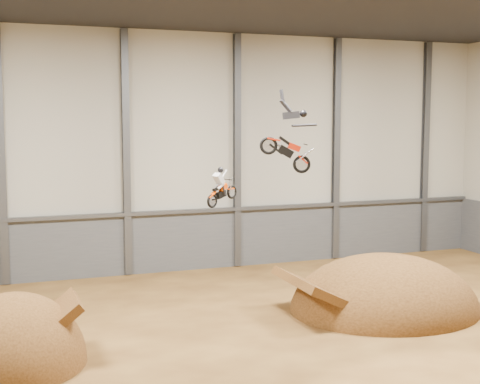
% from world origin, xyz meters
% --- Properties ---
extents(floor, '(40.00, 40.00, 0.00)m').
position_xyz_m(floor, '(0.00, 0.00, 0.00)').
color(floor, '#543516').
rests_on(floor, ground).
extents(back_wall, '(40.00, 0.10, 14.00)m').
position_xyz_m(back_wall, '(0.00, 15.00, 7.00)').
color(back_wall, '#B4B09F').
rests_on(back_wall, ground).
extents(lower_band_back, '(39.80, 0.18, 3.50)m').
position_xyz_m(lower_band_back, '(0.00, 14.90, 1.75)').
color(lower_band_back, '#4E5156').
rests_on(lower_band_back, ground).
extents(steel_rail, '(39.80, 0.35, 0.20)m').
position_xyz_m(steel_rail, '(0.00, 14.75, 3.55)').
color(steel_rail, '#47494F').
rests_on(steel_rail, lower_band_back).
extents(steel_column_1, '(0.40, 0.36, 13.90)m').
position_xyz_m(steel_column_1, '(-10.00, 14.80, 7.00)').
color(steel_column_1, '#47494F').
rests_on(steel_column_1, ground).
extents(steel_column_2, '(0.40, 0.36, 13.90)m').
position_xyz_m(steel_column_2, '(-3.33, 14.80, 7.00)').
color(steel_column_2, '#47494F').
rests_on(steel_column_2, ground).
extents(steel_column_3, '(0.40, 0.36, 13.90)m').
position_xyz_m(steel_column_3, '(3.33, 14.80, 7.00)').
color(steel_column_3, '#47494F').
rests_on(steel_column_3, ground).
extents(steel_column_4, '(0.40, 0.36, 13.90)m').
position_xyz_m(steel_column_4, '(10.00, 14.80, 7.00)').
color(steel_column_4, '#47494F').
rests_on(steel_column_4, ground).
extents(steel_column_5, '(0.40, 0.36, 13.90)m').
position_xyz_m(steel_column_5, '(16.67, 14.80, 7.00)').
color(steel_column_5, '#47494F').
rests_on(steel_column_5, ground).
extents(takeoff_ramp, '(5.23, 6.03, 5.23)m').
position_xyz_m(takeoff_ramp, '(-9.86, 2.28, 0.00)').
color(takeoff_ramp, '#432710').
rests_on(takeoff_ramp, ground).
extents(landing_ramp, '(9.08, 8.03, 5.24)m').
position_xyz_m(landing_ramp, '(6.75, 3.69, 0.00)').
color(landing_ramp, '#432710').
rests_on(landing_ramp, ground).
extents(fmx_rider_a, '(2.18, 1.65, 1.99)m').
position_xyz_m(fmx_rider_a, '(-1.41, 3.25, 6.32)').
color(fmx_rider_a, '#EE4100').
extents(fmx_rider_b, '(4.02, 1.89, 3.76)m').
position_xyz_m(fmx_rider_b, '(0.72, 2.15, 8.50)').
color(fmx_rider_b, red).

